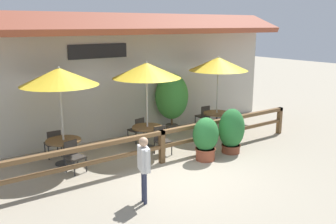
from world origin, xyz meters
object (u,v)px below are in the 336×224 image
object	(u,v)px
pedestrian	(144,161)
potted_plant_broad_leaf	(172,97)
patio_umbrella_middle	(147,70)
chair_far_streetside	(231,123)
chair_middle_streetside	(162,139)
chair_far_wallside	(203,115)
dining_table_middle	(147,131)
dining_table_far	(217,116)
chair_near_wallside	(53,142)
dining_table_near	(64,145)
chair_middle_wallside	(137,129)
chair_near_streetside	(74,155)
patio_umbrella_near	(59,77)
potted_plant_tall_tropical	(206,138)
potted_plant_entrance_palm	(232,130)
patio_umbrella_far	(218,64)

from	to	relation	value
pedestrian	potted_plant_broad_leaf	bearing A→B (deg)	154.45
patio_umbrella_middle	chair_far_streetside	world-z (taller)	patio_umbrella_middle
chair_middle_streetside	chair_far_wallside	size ratio (longest dim) A/B	1.00
dining_table_middle	dining_table_far	xyz separation A→B (m)	(3.08, 0.14, 0.00)
chair_near_wallside	potted_plant_broad_leaf	xyz separation A→B (m)	(4.51, 0.28, 0.80)
dining_table_near	chair_middle_wallside	world-z (taller)	chair_middle_wallside
chair_far_wallside	dining_table_far	bearing A→B (deg)	92.71
chair_near_streetside	dining_table_middle	world-z (taller)	chair_near_streetside
chair_near_streetside	potted_plant_broad_leaf	size ratio (longest dim) A/B	0.39
patio_umbrella_near	potted_plant_tall_tropical	world-z (taller)	patio_umbrella_near
dining_table_near	chair_middle_streetside	size ratio (longest dim) A/B	1.15
chair_middle_wallside	chair_middle_streetside	bearing A→B (deg)	76.60
patio_umbrella_near	dining_table_far	xyz separation A→B (m)	(5.74, -0.04, -1.91)
potted_plant_entrance_palm	pedestrian	distance (m)	4.12
pedestrian	chair_middle_wallside	bearing A→B (deg)	167.62
chair_near_wallside	patio_umbrella_middle	world-z (taller)	patio_umbrella_middle
patio_umbrella_near	chair_middle_wallside	world-z (taller)	patio_umbrella_near
chair_near_wallside	chair_far_streetside	world-z (taller)	same
patio_umbrella_middle	potted_plant_entrance_palm	distance (m)	3.16
chair_near_streetside	patio_umbrella_far	bearing A→B (deg)	-8.28
dining_table_far	pedestrian	distance (m)	6.11
patio_umbrella_middle	potted_plant_tall_tropical	distance (m)	2.72
chair_near_wallside	patio_umbrella_far	bearing A→B (deg)	174.62
chair_near_wallside	chair_middle_wallside	size ratio (longest dim) A/B	1.00
dining_table_near	dining_table_far	distance (m)	5.74
chair_near_streetside	potted_plant_tall_tropical	distance (m)	3.70
chair_near_streetside	potted_plant_broad_leaf	distance (m)	4.81
dining_table_near	chair_middle_streetside	world-z (taller)	chair_middle_streetside
dining_table_middle	dining_table_near	bearing A→B (deg)	176.11
dining_table_near	patio_umbrella_far	distance (m)	6.05
dining_table_far	chair_far_streetside	size ratio (longest dim) A/B	1.15
chair_middle_streetside	potted_plant_entrance_palm	world-z (taller)	potted_plant_entrance_palm
patio_umbrella_middle	chair_far_streetside	bearing A→B (deg)	-10.95
chair_far_streetside	potted_plant_entrance_palm	world-z (taller)	potted_plant_entrance_palm
dining_table_far	potted_plant_entrance_palm	bearing A→B (deg)	-121.79
chair_far_streetside	chair_far_wallside	distance (m)	1.48
dining_table_near	pedestrian	size ratio (longest dim) A/B	0.64
chair_near_streetside	patio_umbrella_middle	bearing A→B (deg)	-3.68
patio_umbrella_middle	chair_middle_streetside	distance (m)	2.14
chair_near_streetside	potted_plant_broad_leaf	world-z (taller)	potted_plant_broad_leaf
chair_far_wallside	dining_table_near	bearing A→B (deg)	9.54
potted_plant_broad_leaf	pedestrian	bearing A→B (deg)	-132.06
patio_umbrella_far	chair_near_streetside	bearing A→B (deg)	-173.37
dining_table_middle	potted_plant_broad_leaf	world-z (taller)	potted_plant_broad_leaf
dining_table_far	pedestrian	xyz separation A→B (m)	(-5.15, -3.26, 0.40)
patio_umbrella_far	pedestrian	size ratio (longest dim) A/B	1.83
chair_middle_wallside	potted_plant_entrance_palm	bearing A→B (deg)	111.34
dining_table_middle	chair_far_wallside	distance (m)	3.21
potted_plant_broad_leaf	chair_far_streetside	bearing A→B (deg)	-53.47
chair_middle_streetside	dining_table_far	xyz separation A→B (m)	(3.03, 0.86, 0.10)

